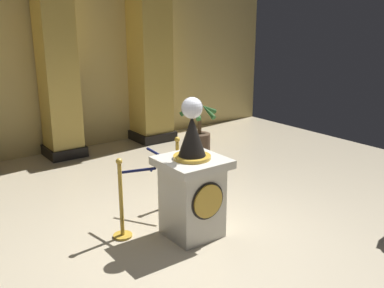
# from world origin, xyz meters

# --- Properties ---
(ground_plane) EXTENTS (11.12, 11.12, 0.00)m
(ground_plane) POSITION_xyz_m (0.00, 0.00, 0.00)
(ground_plane) COLOR beige
(back_wall) EXTENTS (11.12, 0.16, 3.81)m
(back_wall) POSITION_xyz_m (0.00, 4.73, 1.90)
(back_wall) COLOR tan
(back_wall) RESTS_ON ground_plane
(pedestal_clock) EXTENTS (0.77, 0.77, 1.76)m
(pedestal_clock) POSITION_xyz_m (0.11, 0.11, 0.67)
(pedestal_clock) COLOR beige
(pedestal_clock) RESTS_ON ground_plane
(stanchion_near) EXTENTS (0.24, 0.24, 1.02)m
(stanchion_near) POSITION_xyz_m (0.51, 1.01, 0.36)
(stanchion_near) COLOR gold
(stanchion_near) RESTS_ON ground_plane
(stanchion_far) EXTENTS (0.24, 0.24, 1.04)m
(stanchion_far) POSITION_xyz_m (-0.63, 0.57, 0.36)
(stanchion_far) COLOR gold
(stanchion_far) RESTS_ON ground_plane
(velvet_rope) EXTENTS (0.83, 0.81, 0.22)m
(velvet_rope) POSITION_xyz_m (-0.06, 0.79, 0.79)
(velvet_rope) COLOR #141947
(column_right) EXTENTS (0.87, 0.87, 3.66)m
(column_right) POSITION_xyz_m (2.05, 4.28, 1.82)
(column_right) COLOR black
(column_right) RESTS_ON ground_plane
(column_centre_rear) EXTENTS (0.75, 0.75, 3.66)m
(column_centre_rear) POSITION_xyz_m (0.00, 4.28, 1.82)
(column_centre_rear) COLOR black
(column_centre_rear) RESTS_ON ground_plane
(potted_palm_right) EXTENTS (0.74, 0.81, 1.07)m
(potted_palm_right) POSITION_xyz_m (2.32, 2.85, 0.35)
(potted_palm_right) COLOR #4C3828
(potted_palm_right) RESTS_ON ground_plane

